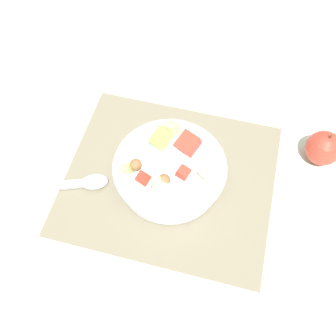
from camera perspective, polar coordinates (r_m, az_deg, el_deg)
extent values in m
plane|color=silver|center=(0.80, 0.26, -1.63)|extent=(2.40, 2.40, 0.00)
cube|color=#756B56|center=(0.80, 0.26, -1.53)|extent=(0.43, 0.37, 0.01)
cylinder|color=white|center=(0.78, 0.00, -0.52)|extent=(0.21, 0.21, 0.05)
torus|color=white|center=(0.76, 0.00, 0.36)|extent=(0.23, 0.23, 0.02)
sphere|color=brown|center=(0.74, -4.85, 0.48)|extent=(0.04, 0.04, 0.04)
cube|color=#E5D684|center=(0.74, 5.96, -0.71)|extent=(0.04, 0.05, 0.04)
cube|color=#BC3828|center=(0.76, 3.04, 3.73)|extent=(0.05, 0.06, 0.04)
cube|color=#9EC656|center=(0.76, -1.11, 4.55)|extent=(0.05, 0.05, 0.05)
sphere|color=brown|center=(0.71, -0.34, -1.90)|extent=(0.04, 0.03, 0.03)
cube|color=#E5D684|center=(0.80, 0.57, 5.96)|extent=(0.04, 0.04, 0.03)
cube|color=#BC3828|center=(0.72, -3.77, -1.54)|extent=(0.03, 0.03, 0.03)
cube|color=beige|center=(0.71, -0.77, -3.81)|extent=(0.05, 0.05, 0.05)
cube|color=#BC3828|center=(0.73, 2.35, -0.66)|extent=(0.03, 0.03, 0.02)
cube|color=#A3CC6B|center=(0.74, -6.13, -0.05)|extent=(0.03, 0.03, 0.03)
ellipsoid|color=#B7B7BC|center=(0.80, -10.96, -2.03)|extent=(0.06, 0.05, 0.01)
cube|color=#B7B7BC|center=(0.83, -18.94, -2.76)|extent=(0.19, 0.08, 0.01)
sphere|color=#BC3828|center=(0.86, 22.27, 2.79)|extent=(0.07, 0.07, 0.07)
cylinder|color=brown|center=(0.83, 23.26, 4.39)|extent=(0.00, 0.00, 0.01)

